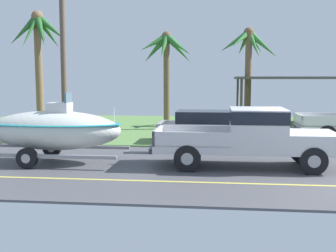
% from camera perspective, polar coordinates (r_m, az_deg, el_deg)
% --- Properties ---
extents(ground, '(36.00, 22.00, 0.11)m').
position_cam_1_polar(ground, '(22.00, 13.76, -1.19)').
color(ground, '#4C4C51').
extents(pickup_truck_towing, '(5.76, 2.08, 1.84)m').
position_cam_1_polar(pickup_truck_towing, '(13.86, 11.39, -1.09)').
color(pickup_truck_towing, silver).
rests_on(pickup_truck_towing, ground).
extents(boat_on_trailer, '(5.79, 2.26, 2.30)m').
position_cam_1_polar(boat_on_trailer, '(14.82, -14.75, -0.49)').
color(boat_on_trailer, gray).
rests_on(boat_on_trailer, ground).
extents(parked_sedan_near, '(4.58, 1.92, 1.38)m').
position_cam_1_polar(parked_sedan_near, '(18.81, 5.59, -0.18)').
color(parked_sedan_near, '#99999E').
rests_on(parked_sedan_near, ground).
extents(carport_awning, '(7.43, 5.34, 2.86)m').
position_cam_1_polar(carport_awning, '(26.93, 16.72, 5.91)').
color(carport_awning, '#4C4238').
rests_on(carport_awning, ground).
extents(palm_tree_near_left, '(2.88, 2.65, 6.16)m').
position_cam_1_polar(palm_tree_near_left, '(23.48, -16.46, 10.54)').
color(palm_tree_near_left, brown).
rests_on(palm_tree_near_left, ground).
extents(palm_tree_mid, '(3.51, 3.43, 5.67)m').
position_cam_1_polar(palm_tree_mid, '(25.91, 10.46, 9.33)').
color(palm_tree_mid, brown).
rests_on(palm_tree_mid, ground).
extents(palm_tree_far_left, '(2.91, 3.00, 5.22)m').
position_cam_1_polar(palm_tree_far_left, '(23.29, -0.12, 9.34)').
color(palm_tree_far_left, brown).
rests_on(palm_tree_far_left, ground).
extents(utility_pole, '(0.24, 1.80, 8.22)m').
position_cam_1_polar(utility_pole, '(19.26, -13.50, 10.53)').
color(utility_pole, brown).
rests_on(utility_pole, ground).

